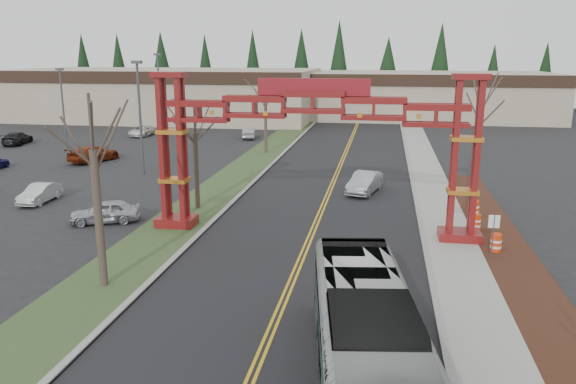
% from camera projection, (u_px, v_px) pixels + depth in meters
% --- Properties ---
extents(road, '(12.00, 110.00, 0.02)m').
position_uv_depth(road, '(325.00, 202.00, 38.31)').
color(road, black).
rests_on(road, ground).
extents(lane_line_left, '(0.12, 100.00, 0.01)m').
position_uv_depth(lane_line_left, '(323.00, 202.00, 38.33)').
color(lane_line_left, gold).
rests_on(lane_line_left, road).
extents(lane_line_right, '(0.12, 100.00, 0.01)m').
position_uv_depth(lane_line_right, '(327.00, 202.00, 38.29)').
color(lane_line_right, gold).
rests_on(lane_line_right, road).
extents(curb_right, '(0.30, 110.00, 0.15)m').
position_uv_depth(curb_right, '(417.00, 205.00, 37.29)').
color(curb_right, gray).
rests_on(curb_right, ground).
extents(sidewalk_right, '(2.60, 110.00, 0.14)m').
position_uv_depth(sidewalk_right, '(439.00, 206.00, 37.05)').
color(sidewalk_right, gray).
rests_on(sidewalk_right, ground).
extents(landscape_strip, '(2.60, 50.00, 0.12)m').
position_uv_depth(landscape_strip, '(541.00, 308.00, 22.28)').
color(landscape_strip, black).
rests_on(landscape_strip, ground).
extents(grass_median, '(4.00, 110.00, 0.08)m').
position_uv_depth(grass_median, '(212.00, 197.00, 39.62)').
color(grass_median, '#314824').
rests_on(grass_median, ground).
extents(curb_left, '(0.30, 110.00, 0.15)m').
position_uv_depth(curb_left, '(238.00, 197.00, 39.31)').
color(curb_left, gray).
rests_on(curb_left, ground).
extents(gateway_arch, '(18.20, 1.60, 8.90)m').
position_uv_depth(gateway_arch, '(313.00, 128.00, 30.18)').
color(gateway_arch, '#65140D').
rests_on(gateway_arch, ground).
extents(retail_building_west, '(46.00, 22.30, 7.50)m').
position_uv_depth(retail_building_west, '(165.00, 94.00, 87.26)').
color(retail_building_west, gray).
rests_on(retail_building_west, ground).
extents(retail_building_east, '(38.00, 20.30, 7.00)m').
position_uv_depth(retail_building_east, '(425.00, 95.00, 88.40)').
color(retail_building_east, gray).
rests_on(retail_building_east, ground).
extents(conifer_treeline, '(116.10, 5.60, 13.00)m').
position_uv_depth(conifer_treeline, '(366.00, 73.00, 100.82)').
color(conifer_treeline, black).
rests_on(conifer_treeline, ground).
extents(transit_bus, '(4.44, 12.13, 3.30)m').
position_uv_depth(transit_bus, '(367.00, 345.00, 16.28)').
color(transit_bus, '#999CA0').
rests_on(transit_bus, ground).
extents(silver_sedan, '(2.66, 4.84, 1.51)m').
position_uv_depth(silver_sedan, '(365.00, 183.00, 40.74)').
color(silver_sedan, '#A5A8AD').
rests_on(silver_sedan, ground).
extents(parked_car_near_a, '(4.38, 3.00, 1.38)m').
position_uv_depth(parked_car_near_a, '(105.00, 212.00, 33.50)').
color(parked_car_near_a, '#AAABB2').
rests_on(parked_car_near_a, ground).
extents(parked_car_near_b, '(1.48, 3.87, 1.26)m').
position_uv_depth(parked_car_near_b, '(40.00, 193.00, 38.12)').
color(parked_car_near_b, silver).
rests_on(parked_car_near_b, ground).
extents(parked_car_mid_a, '(3.71, 5.61, 1.51)m').
position_uv_depth(parked_car_mid_a, '(94.00, 154.00, 52.50)').
color(parked_car_mid_a, maroon).
rests_on(parked_car_mid_a, ground).
extents(parked_car_far_a, '(2.13, 4.22, 1.33)m').
position_uv_depth(parked_car_far_a, '(249.00, 133.00, 66.81)').
color(parked_car_far_a, '#9D9DA4').
rests_on(parked_car_far_a, ground).
extents(parked_car_far_b, '(2.11, 4.53, 1.26)m').
position_uv_depth(parked_car_far_b, '(142.00, 131.00, 68.83)').
color(parked_car_far_b, white).
rests_on(parked_car_far_b, ground).
extents(parked_car_far_c, '(2.92, 5.10, 1.39)m').
position_uv_depth(parked_car_far_c, '(17.00, 138.00, 62.50)').
color(parked_car_far_c, black).
rests_on(parked_car_far_c, ground).
extents(bare_tree_median_near, '(3.52, 3.52, 8.33)m').
position_uv_depth(bare_tree_median_near, '(93.00, 151.00, 23.06)').
color(bare_tree_median_near, '#382D26').
rests_on(bare_tree_median_near, ground).
extents(bare_tree_median_mid, '(3.01, 3.01, 6.95)m').
position_uv_depth(bare_tree_median_mid, '(195.00, 134.00, 35.43)').
color(bare_tree_median_mid, '#382D26').
rests_on(bare_tree_median_mid, ground).
extents(bare_tree_median_far, '(3.07, 3.07, 7.38)m').
position_uv_depth(bare_tree_median_far, '(265.00, 100.00, 55.89)').
color(bare_tree_median_far, '#382D26').
rests_on(bare_tree_median_far, ground).
extents(bare_tree_right_far, '(3.40, 3.40, 8.55)m').
position_uv_depth(bare_tree_right_far, '(481.00, 110.00, 36.75)').
color(bare_tree_right_far, '#382D26').
rests_on(bare_tree_right_far, ground).
extents(light_pole_near, '(0.81, 0.40, 9.32)m').
position_uv_depth(light_pole_near, '(140.00, 110.00, 46.06)').
color(light_pole_near, '#3F3F44').
rests_on(light_pole_near, ground).
extents(light_pole_mid, '(0.73, 0.37, 8.44)m').
position_uv_depth(light_pole_mid, '(63.00, 104.00, 57.16)').
color(light_pole_mid, '#3F3F44').
rests_on(light_pole_mid, ground).
extents(light_pole_far, '(0.86, 0.43, 9.90)m').
position_uv_depth(light_pole_far, '(159.00, 88.00, 70.04)').
color(light_pole_far, '#3F3F44').
rests_on(light_pole_far, ground).
extents(street_sign, '(0.53, 0.07, 2.35)m').
position_uv_depth(street_sign, '(494.00, 228.00, 27.02)').
color(street_sign, '#3F3F44').
rests_on(street_sign, ground).
extents(barrel_south, '(0.56, 0.56, 1.03)m').
position_uv_depth(barrel_south, '(496.00, 244.00, 28.40)').
color(barrel_south, red).
rests_on(barrel_south, ground).
extents(barrel_mid, '(0.54, 0.54, 1.01)m').
position_uv_depth(barrel_mid, '(476.00, 223.00, 31.91)').
color(barrel_mid, red).
rests_on(barrel_mid, ground).
extents(barrel_north, '(0.57, 0.57, 1.06)m').
position_uv_depth(barrel_north, '(474.00, 209.00, 34.68)').
color(barrel_north, red).
rests_on(barrel_north, ground).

